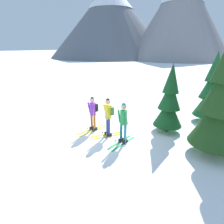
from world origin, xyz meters
TOP-DOWN VIEW (x-y plane):
  - ground_plane at (0.00, 0.00)m, footprint 400.00×400.00m
  - skier_in_purple at (-0.85, 0.07)m, footprint 0.67×1.66m
  - skier_in_yellow at (0.11, -0.05)m, footprint 1.20×1.50m
  - skier_in_green at (1.00, -0.27)m, footprint 0.61×1.61m
  - pine_tree_near at (4.37, 0.84)m, footprint 1.95×1.95m
  - pine_tree_mid at (3.78, 4.33)m, footprint 1.56×1.56m
  - pine_tree_far at (2.26, 1.89)m, footprint 1.36×1.36m
  - mountain_ridge_distant at (-2.60, 55.47)m, footprint 115.27×55.43m

SIDE VIEW (x-z plane):
  - ground_plane at x=0.00m, z-range 0.00..0.00m
  - skier_in_purple at x=-0.85m, z-range 0.11..1.81m
  - skier_in_green at x=1.00m, z-range 0.10..1.89m
  - skier_in_yellow at x=0.11m, z-range 0.13..1.93m
  - pine_tree_far at x=2.26m, z-range -0.14..3.14m
  - pine_tree_mid at x=3.78m, z-range -0.16..3.61m
  - pine_tree_near at x=4.37m, z-range -0.20..4.51m
  - mountain_ridge_distant at x=-2.60m, z-range -1.17..27.28m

